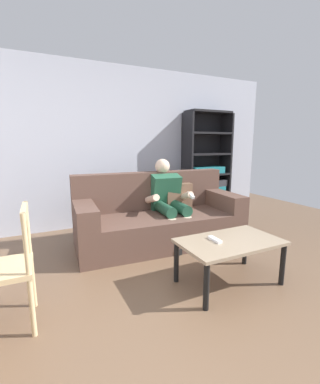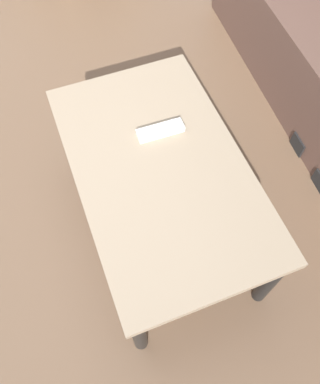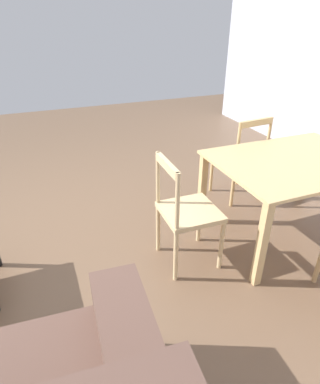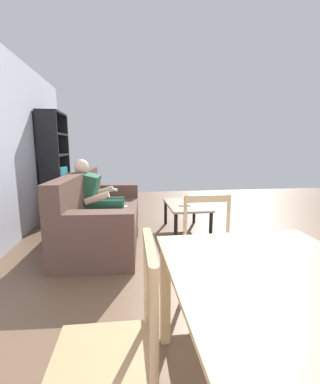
{
  "view_description": "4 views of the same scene",
  "coord_description": "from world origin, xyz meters",
  "px_view_note": "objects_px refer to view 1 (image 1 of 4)",
  "views": [
    {
      "loc": [
        -0.68,
        -1.33,
        1.35
      ],
      "look_at": [
        0.8,
        1.72,
        0.71
      ],
      "focal_mm": 24.54,
      "sensor_mm": 36.0,
      "label": 1
    },
    {
      "loc": [
        1.63,
        0.24,
        1.55
      ],
      "look_at": [
        0.95,
        0.5,
        0.26
      ],
      "focal_mm": 36.33,
      "sensor_mm": 36.0,
      "label": 2
    },
    {
      "loc": [
        0.04,
        2.6,
        1.79
      ],
      "look_at": [
        -0.55,
        1.11,
        0.9
      ],
      "focal_mm": 30.39,
      "sensor_mm": 36.0,
      "label": 3
    },
    {
      "loc": [
        -2.87,
        1.42,
        1.31
      ],
      "look_at": [
        -0.55,
        1.11,
        0.9
      ],
      "focal_mm": 24.64,
      "sensor_mm": 36.0,
      "label": 4
    }
  ],
  "objects_px": {
    "person_lounging": "(169,199)",
    "couch": "(158,218)",
    "bookshelf": "(206,176)",
    "coffee_table": "(230,246)",
    "tv_remote": "(215,239)",
    "dining_chair_facing_couch": "(5,269)"
  },
  "relations": [
    {
      "from": "person_lounging",
      "to": "bookshelf",
      "type": "relative_size",
      "value": 0.59
    },
    {
      "from": "coffee_table",
      "to": "dining_chair_facing_couch",
      "type": "distance_m",
      "value": 1.88
    },
    {
      "from": "coffee_table",
      "to": "bookshelf",
      "type": "height_order",
      "value": "bookshelf"
    },
    {
      "from": "person_lounging",
      "to": "couch",
      "type": "bearing_deg",
      "value": -176.09
    },
    {
      "from": "person_lounging",
      "to": "coffee_table",
      "type": "distance_m",
      "value": 1.32
    },
    {
      "from": "tv_remote",
      "to": "bookshelf",
      "type": "relative_size",
      "value": 0.09
    },
    {
      "from": "couch",
      "to": "person_lounging",
      "type": "distance_m",
      "value": 0.29
    },
    {
      "from": "bookshelf",
      "to": "person_lounging",
      "type": "bearing_deg",
      "value": -144.6
    },
    {
      "from": "person_lounging",
      "to": "dining_chair_facing_couch",
      "type": "distance_m",
      "value": 2.18
    },
    {
      "from": "bookshelf",
      "to": "dining_chair_facing_couch",
      "type": "relative_size",
      "value": 2.12
    },
    {
      "from": "person_lounging",
      "to": "bookshelf",
      "type": "xyz_separation_m",
      "value": [
        1.27,
        0.9,
        0.14
      ]
    },
    {
      "from": "person_lounging",
      "to": "tv_remote",
      "type": "xyz_separation_m",
      "value": [
        -0.16,
        -1.25,
        -0.13
      ]
    },
    {
      "from": "couch",
      "to": "tv_remote",
      "type": "xyz_separation_m",
      "value": [
        0.0,
        -1.24,
        0.12
      ]
    },
    {
      "from": "bookshelf",
      "to": "dining_chair_facing_couch",
      "type": "height_order",
      "value": "bookshelf"
    },
    {
      "from": "bookshelf",
      "to": "dining_chair_facing_couch",
      "type": "xyz_separation_m",
      "value": [
        -3.17,
        -1.97,
        -0.27
      ]
    },
    {
      "from": "bookshelf",
      "to": "coffee_table",
      "type": "bearing_deg",
      "value": -120.46
    },
    {
      "from": "couch",
      "to": "bookshelf",
      "type": "height_order",
      "value": "bookshelf"
    },
    {
      "from": "tv_remote",
      "to": "dining_chair_facing_couch",
      "type": "height_order",
      "value": "dining_chair_facing_couch"
    },
    {
      "from": "couch",
      "to": "coffee_table",
      "type": "bearing_deg",
      "value": -83.97
    },
    {
      "from": "person_lounging",
      "to": "tv_remote",
      "type": "relative_size",
      "value": 6.6
    },
    {
      "from": "tv_remote",
      "to": "dining_chair_facing_couch",
      "type": "relative_size",
      "value": 0.19
    },
    {
      "from": "couch",
      "to": "tv_remote",
      "type": "height_order",
      "value": "couch"
    }
  ]
}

